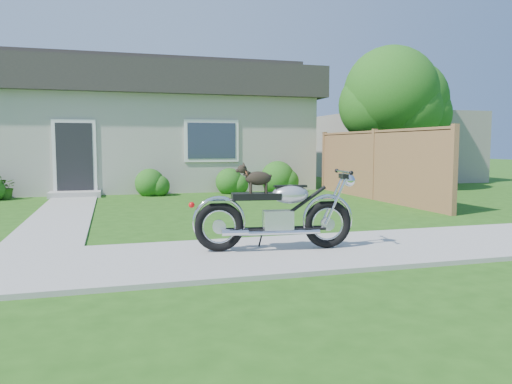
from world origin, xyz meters
TOP-DOWN VIEW (x-y plane):
  - ground at (0.00, 0.00)m, footprint 80.00×80.00m
  - sidewalk at (0.00, 0.00)m, footprint 24.00×2.20m
  - walkway at (-1.50, 5.00)m, footprint 1.20×8.00m
  - house at (-0.00, 11.99)m, footprint 12.60×7.03m
  - fence at (6.30, 5.75)m, footprint 0.12×6.62m
  - tree_near at (8.26, 7.96)m, footprint 3.01×3.01m
  - tree_far at (10.02, 9.78)m, footprint 2.99×2.99m
  - shrub_row at (0.37, 8.50)m, footprint 11.12×1.06m
  - potted_plant_left at (-3.25, 8.55)m, footprint 0.72×0.77m
  - potted_plant_right at (0.89, 8.55)m, footprint 0.50×0.50m
  - motorcycle_with_dog at (1.65, 0.10)m, footprint 2.22×0.62m

SIDE VIEW (x-z plane):
  - ground at x=0.00m, z-range 0.00..0.00m
  - walkway at x=-1.50m, z-range 0.00..0.03m
  - sidewalk at x=0.00m, z-range 0.00..0.04m
  - potted_plant_right at x=0.89m, z-range 0.00..0.64m
  - potted_plant_left at x=-3.25m, z-range 0.00..0.69m
  - shrub_row at x=0.37m, z-range -0.14..0.92m
  - motorcycle_with_dog at x=1.65m, z-range -0.03..1.13m
  - fence at x=6.30m, z-range -0.01..1.89m
  - house at x=0.00m, z-range -0.09..4.41m
  - tree_far at x=10.02m, z-range 0.65..5.23m
  - tree_near at x=8.26m, z-range 0.65..5.27m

